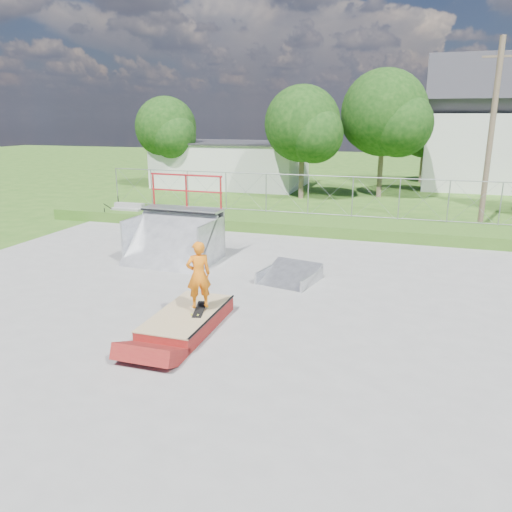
{
  "coord_description": "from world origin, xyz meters",
  "views": [
    {
      "loc": [
        4.58,
        -11.75,
        4.87
      ],
      "look_at": [
        0.53,
        0.99,
        1.1
      ],
      "focal_mm": 35.0,
      "sensor_mm": 36.0,
      "label": 1
    }
  ],
  "objects_px": {
    "grind_box": "(188,320)",
    "flat_bank_ramp": "(289,275)",
    "quarter_pipe": "(171,221)",
    "skater": "(199,278)"
  },
  "relations": [
    {
      "from": "flat_bank_ramp",
      "to": "quarter_pipe",
      "type": "bearing_deg",
      "value": -179.46
    },
    {
      "from": "grind_box",
      "to": "quarter_pipe",
      "type": "distance_m",
      "value": 5.82
    },
    {
      "from": "flat_bank_ramp",
      "to": "grind_box",
      "type": "bearing_deg",
      "value": -98.04
    },
    {
      "from": "quarter_pipe",
      "to": "grind_box",
      "type": "bearing_deg",
      "value": -57.4
    },
    {
      "from": "grind_box",
      "to": "quarter_pipe",
      "type": "bearing_deg",
      "value": 120.18
    },
    {
      "from": "quarter_pipe",
      "to": "skater",
      "type": "height_order",
      "value": "quarter_pipe"
    },
    {
      "from": "grind_box",
      "to": "flat_bank_ramp",
      "type": "relative_size",
      "value": 1.68
    },
    {
      "from": "skater",
      "to": "flat_bank_ramp",
      "type": "bearing_deg",
      "value": -143.87
    },
    {
      "from": "flat_bank_ramp",
      "to": "skater",
      "type": "relative_size",
      "value": 1.03
    },
    {
      "from": "grind_box",
      "to": "flat_bank_ramp",
      "type": "xyz_separation_m",
      "value": [
        1.48,
        4.03,
        0.03
      ]
    }
  ]
}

